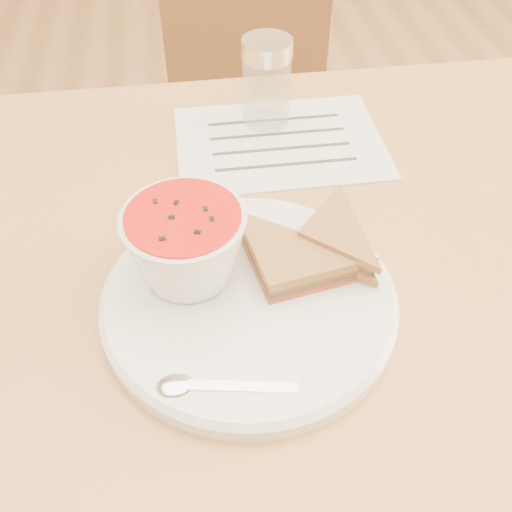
{
  "coord_description": "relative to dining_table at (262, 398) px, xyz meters",
  "views": [
    {
      "loc": [
        -0.08,
        -0.47,
        1.2
      ],
      "look_at": [
        -0.02,
        -0.09,
        0.8
      ],
      "focal_mm": 40.0,
      "sensor_mm": 36.0,
      "label": 1
    }
  ],
  "objects": [
    {
      "name": "floor",
      "position": [
        0.0,
        0.0,
        -0.38
      ],
      "size": [
        5.0,
        6.0,
        0.01
      ],
      "primitive_type": "cube",
      "color": "olive",
      "rests_on": "ground"
    },
    {
      "name": "soup_bowl",
      "position": [
        -0.09,
        -0.07,
        0.43
      ],
      "size": [
        0.15,
        0.15,
        0.08
      ],
      "primitive_type": null,
      "rotation": [
        0.0,
        0.0,
        -0.33
      ],
      "color": "white",
      "rests_on": "plate"
    },
    {
      "name": "dining_table",
      "position": [
        0.0,
        0.0,
        0.0
      ],
      "size": [
        1.0,
        0.7,
        0.75
      ],
      "primitive_type": null,
      "color": "#A36132",
      "rests_on": "floor"
    },
    {
      "name": "chair_far",
      "position": [
        0.01,
        0.59,
        0.05
      ],
      "size": [
        0.49,
        0.49,
        0.85
      ],
      "primitive_type": null,
      "rotation": [
        0.0,
        0.0,
        2.77
      ],
      "color": "brown",
      "rests_on": "floor"
    },
    {
      "name": "paper_menu",
      "position": [
        0.05,
        0.17,
        0.38
      ],
      "size": [
        0.28,
        0.2,
        0.0
      ],
      "primitive_type": null,
      "rotation": [
        0.0,
        0.0,
        -0.01
      ],
      "color": "white",
      "rests_on": "dining_table"
    },
    {
      "name": "sandwich_half_b",
      "position": [
        0.02,
        -0.06,
        0.42
      ],
      "size": [
        0.13,
        0.13,
        0.03
      ],
      "primitive_type": null,
      "rotation": [
        0.0,
        0.0,
        -0.73
      ],
      "color": "#BF7943",
      "rests_on": "plate"
    },
    {
      "name": "sandwich_half_a",
      "position": [
        -0.02,
        -0.13,
        0.41
      ],
      "size": [
        0.13,
        0.13,
        0.03
      ],
      "primitive_type": null,
      "rotation": [
        0.0,
        0.0,
        0.18
      ],
      "color": "#BF7943",
      "rests_on": "plate"
    },
    {
      "name": "spoon",
      "position": [
        -0.06,
        -0.21,
        0.4
      ],
      "size": [
        0.17,
        0.06,
        0.01
      ],
      "primitive_type": null,
      "rotation": [
        0.0,
        0.0,
        -0.16
      ],
      "color": "silver",
      "rests_on": "plate"
    },
    {
      "name": "condiment_shaker",
      "position": [
        0.04,
        0.22,
        0.44
      ],
      "size": [
        0.08,
        0.08,
        0.12
      ],
      "primitive_type": null,
      "rotation": [
        0.0,
        0.0,
        -0.15
      ],
      "color": "silver",
      "rests_on": "dining_table"
    },
    {
      "name": "plate",
      "position": [
        -0.03,
        -0.11,
        0.38
      ],
      "size": [
        0.37,
        0.37,
        0.02
      ],
      "primitive_type": null,
      "rotation": [
        0.0,
        0.0,
        0.32
      ],
      "color": "white",
      "rests_on": "dining_table"
    }
  ]
}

